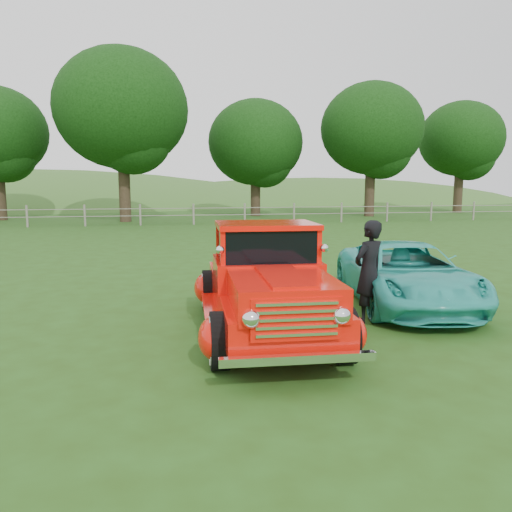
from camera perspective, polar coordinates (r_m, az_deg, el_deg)
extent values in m
plane|color=#264712|center=(7.61, 4.64, -9.97)|extent=(140.00, 140.00, 0.00)
ellipsoid|color=#396123|center=(67.30, -24.75, 1.32)|extent=(84.00, 60.00, 18.00)
ellipsoid|color=#396123|center=(72.64, 6.62, 3.37)|extent=(72.00, 52.00, 14.00)
cube|color=gray|center=(29.08, -7.15, 4.66)|extent=(48.00, 0.04, 0.04)
cube|color=gray|center=(29.06, -7.16, 5.45)|extent=(48.00, 0.04, 0.04)
cylinder|color=#302018|center=(36.37, -27.25, 6.79)|extent=(0.70, 0.70, 3.96)
cylinder|color=#302018|center=(32.02, -14.82, 8.13)|extent=(0.70, 0.70, 4.84)
ellipsoid|color=black|center=(32.32, -15.12, 15.95)|extent=(8.00, 8.00, 7.20)
cylinder|color=#302018|center=(36.63, -0.06, 7.54)|extent=(0.70, 0.70, 3.74)
ellipsoid|color=black|center=(36.74, -0.06, 12.85)|extent=(6.80, 6.80, 6.12)
cylinder|color=#302018|center=(37.11, 12.88, 7.85)|extent=(0.70, 0.70, 4.40)
ellipsoid|color=black|center=(37.30, 13.09, 14.01)|extent=(7.20, 7.20, 6.48)
cylinder|color=#302018|center=(44.05, 22.13, 7.36)|extent=(0.70, 0.70, 4.18)
ellipsoid|color=black|center=(44.19, 22.40, 12.28)|extent=(6.60, 6.60, 5.94)
cylinder|color=black|center=(6.52, -4.19, -9.62)|extent=(0.28, 0.77, 0.76)
cylinder|color=black|center=(6.82, 10.03, -8.91)|extent=(0.28, 0.77, 0.76)
cylinder|color=black|center=(9.52, -5.40, -3.88)|extent=(0.28, 0.77, 0.76)
cylinder|color=black|center=(9.72, 4.44, -3.60)|extent=(0.28, 0.77, 0.76)
cube|color=red|center=(8.04, 1.00, -4.65)|extent=(1.81, 4.69, 0.44)
ellipsoid|color=red|center=(6.51, -4.82, -9.30)|extent=(0.46, 0.77, 0.54)
ellipsoid|color=red|center=(6.83, 10.61, -8.55)|extent=(0.46, 0.77, 0.54)
ellipsoid|color=red|center=(9.50, -5.83, -3.65)|extent=(0.46, 0.77, 0.54)
ellipsoid|color=red|center=(9.73, 4.84, -3.35)|extent=(0.46, 0.77, 0.54)
cube|color=red|center=(6.47, 3.13, -4.34)|extent=(1.42, 1.67, 0.42)
cube|color=red|center=(7.86, 1.12, -1.90)|extent=(1.67, 1.44, 0.44)
cube|color=black|center=(7.79, 1.13, 1.50)|extent=(1.50, 1.20, 0.50)
cube|color=red|center=(7.77, 1.14, 3.55)|extent=(1.59, 1.30, 0.08)
cube|color=red|center=(9.29, -0.27, -0.57)|extent=(1.28, 2.01, 0.45)
cube|color=white|center=(5.73, 4.67, -7.27)|extent=(1.07, 0.16, 0.50)
cube|color=white|center=(5.77, 4.84, -11.65)|extent=(1.81, 0.20, 0.10)
cube|color=white|center=(10.42, -1.05, -2.54)|extent=(1.71, 0.19, 0.10)
imported|color=#2DB6A8|center=(10.22, 16.76, -2.02)|extent=(2.75, 4.69, 1.22)
imported|color=black|center=(8.77, 12.76, -1.74)|extent=(0.77, 0.67, 1.77)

